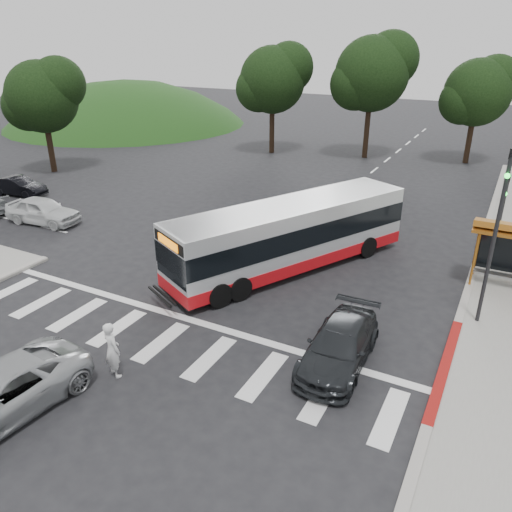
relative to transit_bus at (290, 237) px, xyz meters
The scene contains 16 objects.
ground 3.36m from the transit_bus, 119.04° to the right, with size 140.00×140.00×0.00m, color black.
curb_east 9.38m from the transit_bus, 35.49° to the left, with size 0.30×40.00×0.15m, color #9E9991.
curb_east_red 8.97m from the transit_bus, 31.48° to the right, with size 0.32×6.00×0.15m, color maroon.
hillside_nw 43.26m from the transit_bus, 140.70° to the left, with size 44.00×44.00×10.00m, color #193E13.
crosswalk_ladder 7.91m from the transit_bus, 100.81° to the right, with size 18.00×2.60×0.01m, color silver.
traffic_signal_ne_tall 8.55m from the transit_bus, ahead, with size 0.18×0.37×6.50m.
traffic_signal_ne_short 10.09m from the transit_bus, 35.78° to the left, with size 0.18×0.37×4.00m.
tree_north_a 24.30m from the transit_bus, 98.18° to the left, with size 6.60×6.15×10.17m.
tree_north_b 26.18m from the transit_bus, 79.71° to the left, with size 5.72×5.33×8.43m.
tree_north_c 24.74m from the transit_bus, 117.95° to the left, with size 6.16×5.74×9.30m.
tree_west_a 24.88m from the transit_bus, 162.35° to the left, with size 5.72×5.33×8.43m.
transit_bus is the anchor object (origin of this frame).
pedestrian 9.90m from the transit_bus, 99.39° to the right, with size 0.69×0.45×1.89m, color silver.
dark_sedan 7.38m from the transit_bus, 53.13° to the right, with size 1.86×4.58×1.33m, color #222427.
west_car_white 14.80m from the transit_bus, behind, with size 1.75×4.35×1.48m, color silver.
west_car_black 20.60m from the transit_bus, behind, with size 1.30×3.74×1.23m, color black.
Camera 1 is at (9.78, -16.41, 9.87)m, focal length 35.00 mm.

